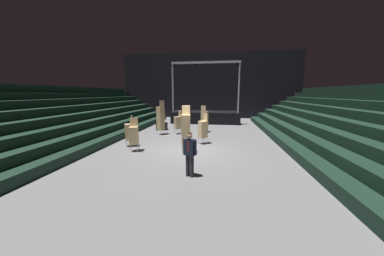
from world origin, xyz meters
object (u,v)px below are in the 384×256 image
chair_stack_front_right (203,129)px  chair_stack_front_left (134,135)px  chair_stack_mid_left (161,118)px  chair_stack_rear_right (129,131)px  stage_riser (206,116)px  equipment_road_case (162,126)px  chair_stack_mid_centre (186,130)px  man_with_tie (190,152)px  chair_stack_mid_right (178,122)px  chair_stack_rear_left (205,119)px

chair_stack_front_right → chair_stack_front_left: bearing=84.6°
chair_stack_mid_left → chair_stack_rear_right: bearing=-162.9°
stage_riser → chair_stack_front_right: stage_riser is taller
chair_stack_mid_left → equipment_road_case: chair_stack_mid_left is taller
chair_stack_front_left → chair_stack_mid_left: 4.43m
chair_stack_mid_centre → equipment_road_case: (-3.22, 6.35, -0.94)m
chair_stack_mid_left → man_with_tie: bearing=-125.2°
man_with_tie → chair_stack_front_left: bearing=-16.5°
chair_stack_front_left → chair_stack_mid_right: same height
chair_stack_mid_right → equipment_road_case: 2.42m
chair_stack_front_left → chair_stack_rear_left: 6.66m
chair_stack_front_left → chair_stack_front_right: bearing=-162.5°
chair_stack_front_right → chair_stack_rear_right: 4.35m
stage_riser → chair_stack_front_right: 9.02m
chair_stack_mid_right → chair_stack_mid_left: bearing=72.4°
chair_stack_front_left → chair_stack_mid_right: size_ratio=1.00×
man_with_tie → chair_stack_front_right: bearing=-68.0°
chair_stack_front_right → stage_riser: bearing=-33.1°
chair_stack_mid_left → chair_stack_rear_left: size_ratio=1.20×
man_with_tie → chair_stack_front_left: (-3.44, 2.80, -0.06)m
chair_stack_rear_right → man_with_tie: bearing=-157.0°
chair_stack_rear_left → equipment_road_case: bearing=-161.0°
chair_stack_front_right → man_with_tie: bearing=143.1°
stage_riser → chair_stack_mid_right: bearing=-104.6°
chair_stack_mid_right → chair_stack_mid_centre: 5.02m
chair_stack_rear_right → chair_stack_mid_centre: bearing=-129.1°
chair_stack_mid_right → chair_stack_rear_right: size_ratio=1.00×
chair_stack_front_left → equipment_road_case: bearing=-99.9°
chair_stack_mid_right → equipment_road_case: size_ratio=1.99×
chair_stack_rear_left → chair_stack_front_right: bearing=-58.9°
chair_stack_front_right → chair_stack_mid_right: chair_stack_front_right is taller
chair_stack_front_left → man_with_tie: bearing=127.4°
chair_stack_mid_right → chair_stack_rear_left: bearing=-99.2°
man_with_tie → chair_stack_mid_centre: (-0.63, 2.82, 0.28)m
chair_stack_mid_centre → chair_stack_rear_right: bearing=-22.6°
stage_riser → man_with_tie: size_ratio=4.10×
chair_stack_mid_right → chair_stack_rear_left: (1.96, 0.98, 0.17)m
chair_stack_mid_left → chair_stack_mid_centre: (2.69, -4.39, -0.04)m
stage_riser → man_with_tie: 13.91m
stage_riser → equipment_road_case: 5.83m
chair_stack_mid_right → chair_stack_rear_left: 2.20m
chair_stack_front_left → chair_stack_mid_centre: 2.83m
man_with_tie → chair_stack_front_left: 4.44m
chair_stack_front_right → equipment_road_case: (-3.90, 4.27, -0.64)m
stage_riser → chair_stack_rear_left: stage_riser is taller
man_with_tie → chair_stack_mid_centre: 2.90m
chair_stack_mid_right → chair_stack_mid_centre: (1.47, -4.78, 0.34)m
chair_stack_front_left → chair_stack_rear_right: same height
chair_stack_mid_right → equipment_road_case: (-1.74, 1.56, -0.60)m
chair_stack_mid_left → chair_stack_mid_right: size_ratio=1.43×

